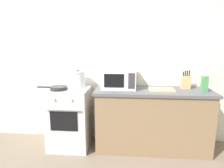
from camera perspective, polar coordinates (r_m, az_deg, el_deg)
back_wall at (r=3.21m, az=0.59°, el=5.71°), size 4.40×0.10×2.50m
lower_cabinet_right at (r=3.08m, az=11.45°, el=-10.38°), size 1.64×0.56×0.88m
countertop_right at (r=2.94m, az=11.81°, el=-2.03°), size 1.70×0.60×0.04m
stove at (r=3.16m, az=-11.97°, el=-9.43°), size 0.60×0.64×0.92m
stock_pot at (r=3.09m, az=-9.73°, el=1.40°), size 0.29×0.21×0.27m
frying_pan at (r=2.98m, az=-15.25°, el=-1.13°), size 0.45×0.25×0.05m
microwave at (r=2.94m, az=1.99°, el=1.61°), size 0.50×0.37×0.30m
cutting_board at (r=2.93m, az=14.07°, el=-1.58°), size 0.36×0.26×0.02m
knife_block at (r=3.13m, az=20.53°, el=0.52°), size 0.13×0.10×0.28m
pasta_box at (r=3.03m, az=25.17°, el=0.02°), size 0.08×0.08×0.22m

